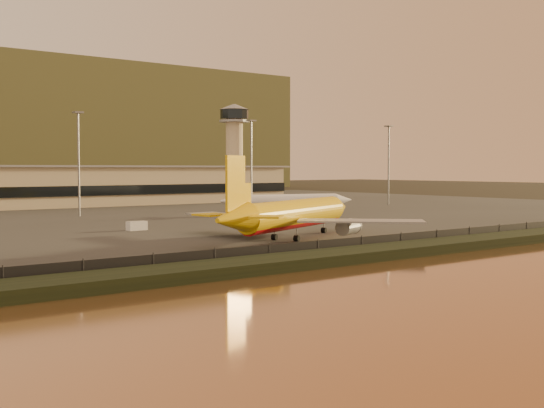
{
  "coord_description": "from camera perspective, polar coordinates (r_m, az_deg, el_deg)",
  "views": [
    {
      "loc": [
        -72.58,
        -80.21,
        11.86
      ],
      "look_at": [
        -2.64,
        12.0,
        5.79
      ],
      "focal_mm": 45.0,
      "sensor_mm": 36.0,
      "label": 1
    }
  ],
  "objects": [
    {
      "name": "control_tower",
      "position": [
        255.02,
        -3.17,
        5.2
      ],
      "size": [
        11.2,
        11.2,
        35.5
      ],
      "color": "tan",
      "rests_on": "tarmac"
    },
    {
      "name": "apron_light_masts",
      "position": [
        178.26,
        -7.76,
        4.21
      ],
      "size": [
        152.2,
        12.2,
        25.4
      ],
      "color": "slate",
      "rests_on": "tarmac"
    },
    {
      "name": "white_narrowbody_jet",
      "position": [
        173.84,
        1.4,
        0.19
      ],
      "size": [
        36.09,
        34.51,
        10.5
      ],
      "rotation": [
        0.0,
        0.0,
        -0.26
      ],
      "color": "white",
      "rests_on": "tarmac"
    },
    {
      "name": "ground",
      "position": [
        108.82,
        4.94,
        -3.27
      ],
      "size": [
        900.0,
        900.0,
        0.0
      ],
      "primitive_type": "plane",
      "color": "black",
      "rests_on": "ground"
    },
    {
      "name": "tarmac",
      "position": [
        190.01,
        -14.65,
        -0.65
      ],
      "size": [
        320.0,
        220.0,
        0.2
      ],
      "primitive_type": "cube",
      "color": "#2D2D2D",
      "rests_on": "ground"
    },
    {
      "name": "perimeter_fence",
      "position": [
        99.48,
        9.98,
        -3.14
      ],
      "size": [
        300.0,
        0.05,
        2.2
      ],
      "primitive_type": "cube",
      "color": "black",
      "rests_on": "tarmac"
    },
    {
      "name": "terminal_building",
      "position": [
        213.87,
        -21.42,
        1.29
      ],
      "size": [
        202.0,
        25.0,
        12.6
      ],
      "color": "tan",
      "rests_on": "tarmac"
    },
    {
      "name": "gse_vehicle_white",
      "position": [
        130.81,
        -11.25,
        -1.8
      ],
      "size": [
        3.9,
        2.02,
        1.69
      ],
      "primitive_type": "cube",
      "rotation": [
        0.0,
        0.0,
        0.09
      ],
      "color": "white",
      "rests_on": "tarmac"
    },
    {
      "name": "dhl_cargo_jet",
      "position": [
        111.67,
        1.7,
        -0.92
      ],
      "size": [
        42.77,
        40.52,
        13.47
      ],
      "rotation": [
        0.0,
        0.0,
        0.43
      ],
      "color": "#E6B60C",
      "rests_on": "tarmac"
    },
    {
      "name": "gse_vehicle_yellow",
      "position": [
        139.12,
        2.24,
        -1.45
      ],
      "size": [
        4.29,
        3.03,
        1.76
      ],
      "primitive_type": "cube",
      "rotation": [
        0.0,
        0.0,
        -0.36
      ],
      "color": "#E6B60C",
      "rests_on": "tarmac"
    },
    {
      "name": "embankment",
      "position": [
        96.89,
        11.71,
        -3.68
      ],
      "size": [
        320.0,
        7.0,
        1.4
      ],
      "primitive_type": "cube",
      "color": "black",
      "rests_on": "ground"
    }
  ]
}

